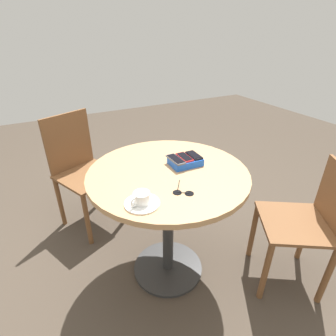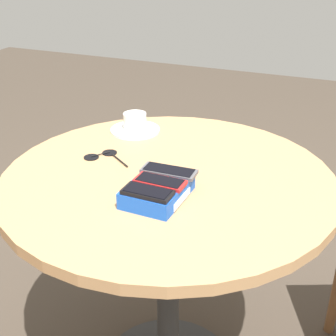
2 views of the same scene
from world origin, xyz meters
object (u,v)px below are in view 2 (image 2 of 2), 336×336
(phone_black, at_px, (148,192))
(sunglasses, at_px, (103,156))
(round_table, at_px, (168,223))
(coffee_cup, at_px, (135,121))
(saucer, at_px, (135,130))
(phone_red, at_px, (160,182))
(phone_box, at_px, (158,191))
(phone_gray, at_px, (169,171))

(phone_black, distance_m, sunglasses, 0.34)
(round_table, xyz_separation_m, coffee_cup, (0.25, 0.22, 0.19))
(round_table, height_order, saucer, saucer)
(phone_red, bearing_deg, coffee_cup, 34.14)
(phone_red, bearing_deg, round_table, 13.97)
(saucer, bearing_deg, phone_box, -146.54)
(phone_red, bearing_deg, saucer, 34.21)
(phone_red, relative_size, coffee_cup, 1.25)
(phone_box, bearing_deg, round_table, 11.32)
(phone_box, xyz_separation_m, phone_black, (-0.06, -0.00, 0.03))
(phone_gray, bearing_deg, coffee_cup, 38.80)
(round_table, bearing_deg, phone_red, -166.03)
(coffee_cup, bearing_deg, sunglasses, 179.81)
(coffee_cup, bearing_deg, phone_gray, -141.20)
(phone_box, distance_m, phone_gray, 0.07)
(round_table, distance_m, phone_gray, 0.22)
(round_table, bearing_deg, sunglasses, 81.29)
(round_table, height_order, coffee_cup, coffee_cup)
(phone_box, xyz_separation_m, phone_gray, (0.06, -0.00, 0.03))
(phone_box, bearing_deg, phone_red, -67.74)
(phone_black, relative_size, phone_gray, 0.84)
(round_table, height_order, phone_red, phone_red)
(round_table, relative_size, phone_box, 5.01)
(phone_black, xyz_separation_m, sunglasses, (0.22, 0.25, -0.05))
(saucer, bearing_deg, phone_gray, -141.09)
(phone_box, height_order, sunglasses, phone_box)
(round_table, bearing_deg, phone_black, -172.00)
(phone_box, xyz_separation_m, coffee_cup, (0.38, 0.25, 0.02))
(phone_gray, relative_size, coffee_cup, 1.41)
(sunglasses, bearing_deg, phone_black, -131.34)
(phone_red, xyz_separation_m, saucer, (0.37, 0.25, -0.04))
(phone_black, bearing_deg, coffee_cup, 29.76)
(phone_gray, bearing_deg, sunglasses, 68.76)
(phone_black, relative_size, phone_red, 0.95)
(round_table, height_order, phone_black, phone_black)
(round_table, bearing_deg, phone_box, -168.68)
(round_table, bearing_deg, phone_gray, -155.26)
(saucer, bearing_deg, sunglasses, 179.54)
(phone_black, xyz_separation_m, phone_red, (0.06, -0.00, -0.00))
(phone_black, distance_m, coffee_cup, 0.50)
(round_table, height_order, sunglasses, sunglasses)
(phone_black, bearing_deg, phone_box, 0.66)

